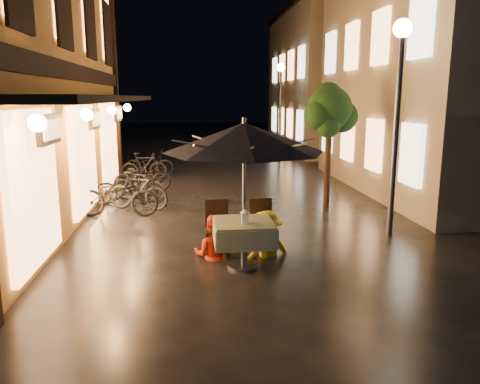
{
  "coord_description": "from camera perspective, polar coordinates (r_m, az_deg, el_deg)",
  "views": [
    {
      "loc": [
        -1.03,
        -6.86,
        2.78
      ],
      "look_at": [
        -0.18,
        1.1,
        1.15
      ],
      "focal_mm": 35.0,
      "sensor_mm": 36.0,
      "label": 1
    }
  ],
  "objects": [
    {
      "name": "east_building_near",
      "position": [
        15.86,
        27.12,
        12.56
      ],
      "size": [
        7.3,
        9.3,
        6.8
      ],
      "color": "tan",
      "rests_on": "ground"
    },
    {
      "name": "streetlamp_near",
      "position": [
        9.73,
        18.77,
        11.73
      ],
      "size": [
        0.36,
        0.36,
        4.23
      ],
      "color": "#59595E",
      "rests_on": "ground"
    },
    {
      "name": "bicycle_4",
      "position": [
        14.22,
        -11.79,
        1.81
      ],
      "size": [
        1.77,
        0.88,
        0.89
      ],
      "primitive_type": "imported",
      "rotation": [
        0.0,
        0.0,
        1.75
      ],
      "color": "black",
      "rests_on": "ground"
    },
    {
      "name": "bicycle_1",
      "position": [
        11.93,
        -12.35,
        0.12
      ],
      "size": [
        1.65,
        0.98,
        0.96
      ],
      "primitive_type": "imported",
      "rotation": [
        0.0,
        0.0,
        1.22
      ],
      "color": "black",
      "rests_on": "ground"
    },
    {
      "name": "cafe_chair_left",
      "position": [
        8.41,
        -2.82,
        -3.96
      ],
      "size": [
        0.42,
        0.42,
        0.97
      ],
      "color": "black",
      "rests_on": "ground"
    },
    {
      "name": "cafe_chair_right",
      "position": [
        8.49,
        2.59,
        -3.81
      ],
      "size": [
        0.42,
        0.42,
        0.97
      ],
      "color": "black",
      "rests_on": "ground"
    },
    {
      "name": "street_tree",
      "position": [
        11.89,
        10.91,
        9.57
      ],
      "size": [
        1.43,
        1.2,
        3.15
      ],
      "color": "black",
      "rests_on": "ground"
    },
    {
      "name": "table_lantern",
      "position": [
        7.5,
        0.6,
        -2.87
      ],
      "size": [
        0.16,
        0.16,
        0.25
      ],
      "color": "white",
      "rests_on": "cafe_table"
    },
    {
      "name": "ground",
      "position": [
        7.47,
        2.3,
        -10.34
      ],
      "size": [
        90.0,
        90.0,
        0.0
      ],
      "primitive_type": "plane",
      "color": "black",
      "rests_on": "ground"
    },
    {
      "name": "bicycle_3",
      "position": [
        12.96,
        -12.13,
        0.87
      ],
      "size": [
        1.53,
        0.94,
        0.89
      ],
      "primitive_type": "imported",
      "rotation": [
        0.0,
        0.0,
        1.19
      ],
      "color": "black",
      "rests_on": "ground"
    },
    {
      "name": "bicycle_6",
      "position": [
        17.08,
        -11.04,
        3.47
      ],
      "size": [
        1.75,
        0.66,
        0.91
      ],
      "primitive_type": "imported",
      "rotation": [
        0.0,
        0.0,
        1.54
      ],
      "color": "black",
      "rests_on": "ground"
    },
    {
      "name": "bicycle_0",
      "position": [
        11.37,
        -14.72,
        -0.41
      ],
      "size": [
        1.98,
        0.87,
        1.01
      ],
      "primitive_type": "imported",
      "rotation": [
        0.0,
        0.0,
        1.47
      ],
      "color": "black",
      "rests_on": "ground"
    },
    {
      "name": "person_orange",
      "position": [
        8.18,
        -3.3,
        -2.91
      ],
      "size": [
        0.85,
        0.74,
        1.49
      ],
      "primitive_type": "imported",
      "rotation": [
        0.0,
        0.0,
        2.87
      ],
      "color": "red",
      "rests_on": "ground"
    },
    {
      "name": "person_yellow",
      "position": [
        8.28,
        3.27,
        -2.47
      ],
      "size": [
        1.15,
        0.89,
        1.57
      ],
      "primitive_type": "imported",
      "rotation": [
        0.0,
        0.0,
        3.48
      ],
      "color": "yellow",
      "rests_on": "ground"
    },
    {
      "name": "streetlamp_far",
      "position": [
        21.24,
        4.96,
        11.83
      ],
      "size": [
        0.36,
        0.36,
        4.23
      ],
      "color": "#59595E",
      "rests_on": "ground"
    },
    {
      "name": "bicycle_5",
      "position": [
        16.27,
        -11.64,
        3.1
      ],
      "size": [
        1.6,
        0.62,
        0.94
      ],
      "primitive_type": "imported",
      "rotation": [
        0.0,
        0.0,
        1.69
      ],
      "color": "black",
      "rests_on": "ground"
    },
    {
      "name": "bicycle_2",
      "position": [
        12.74,
        -13.42,
        0.68
      ],
      "size": [
        1.8,
        0.83,
        0.91
      ],
      "primitive_type": "imported",
      "rotation": [
        0.0,
        0.0,
        1.7
      ],
      "color": "black",
      "rests_on": "ground"
    },
    {
      "name": "cafe_table",
      "position": [
        7.72,
        0.47,
        -4.98
      ],
      "size": [
        0.99,
        0.99,
        0.78
      ],
      "color": "#59595E",
      "rests_on": "ground"
    },
    {
      "name": "patio_umbrella",
      "position": [
        7.43,
        0.49,
        6.64
      ],
      "size": [
        2.6,
        2.6,
        2.46
      ],
      "color": "#59595E",
      "rests_on": "ground"
    },
    {
      "name": "east_building_far",
      "position": [
        26.29,
        13.18,
        13.13
      ],
      "size": [
        7.3,
        10.3,
        7.3
      ],
      "color": "tan",
      "rests_on": "ground"
    }
  ]
}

